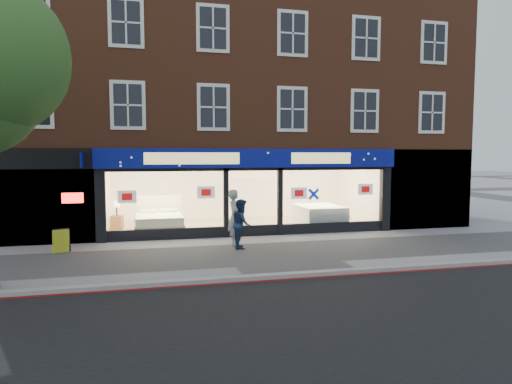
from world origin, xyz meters
name	(u,v)px	position (x,y,z in m)	size (l,w,h in m)	color
ground	(275,252)	(0.00, 0.00, 0.00)	(120.00, 120.00, 0.00)	gray
road	(426,366)	(0.00, -8.00, 0.00)	(60.00, 10.00, 0.01)	black
kerb_line	(310,278)	(0.00, -3.10, 0.01)	(60.00, 0.10, 0.01)	#8C0A07
kerb_stone	(307,274)	(0.00, -2.90, 0.06)	(60.00, 0.25, 0.12)	gray
showroom_floor	(242,226)	(0.00, 5.25, 0.05)	(11.00, 4.50, 0.10)	tan
building	(233,75)	(-0.02, 6.93, 6.67)	(19.00, 8.26, 10.30)	brown
display_bed	(159,222)	(-3.47, 4.42, 0.46)	(1.93, 2.29, 1.30)	white
bedside_table	(117,222)	(-5.10, 5.25, 0.38)	(0.45, 0.45, 0.55)	brown
mattress_stack	(319,216)	(3.10, 4.16, 0.53)	(1.74, 2.19, 0.85)	white
sofa	(325,216)	(3.70, 4.98, 0.39)	(1.99, 0.78, 0.58)	black
a_board	(61,241)	(-6.56, 1.54, 0.38)	(0.50, 0.32, 0.76)	gold
pedestrian_grey	(235,217)	(-1.03, 1.46, 0.95)	(0.70, 0.46, 1.91)	#95979C
pedestrian_blue	(242,224)	(-0.90, 0.91, 0.82)	(0.79, 0.62, 1.63)	#192A47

